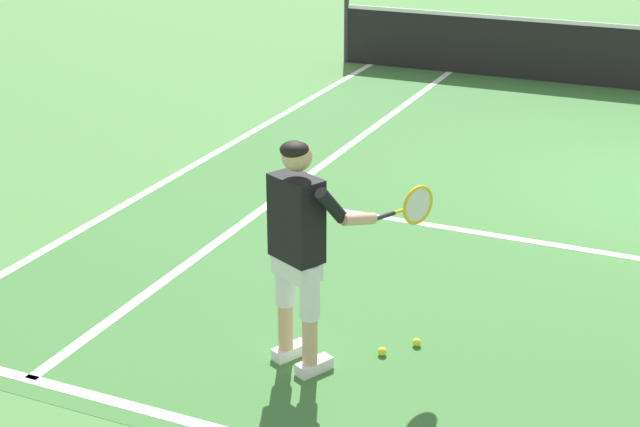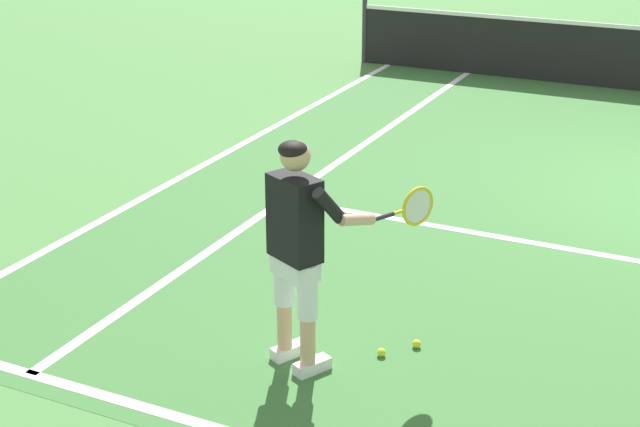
{
  "view_description": "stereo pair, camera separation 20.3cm",
  "coord_description": "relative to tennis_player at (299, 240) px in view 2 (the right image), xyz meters",
  "views": [
    {
      "loc": [
        0.16,
        -10.51,
        3.61
      ],
      "look_at": [
        -2.45,
        -4.61,
        1.05
      ],
      "focal_mm": 53.9,
      "sensor_mm": 36.0,
      "label": 1
    },
    {
      "loc": [
        0.34,
        -10.42,
        3.61
      ],
      "look_at": [
        -2.45,
        -4.61,
        1.05
      ],
      "focal_mm": 53.9,
      "sensor_mm": 36.0,
      "label": 2
    }
  ],
  "objects": [
    {
      "name": "tennis_ball_by_baseline",
      "position": [
        0.68,
        0.6,
        -0.96
      ],
      "size": [
        0.07,
        0.07,
        0.07
      ],
      "primitive_type": "sphere",
      "color": "#CCE02D",
      "rests_on": "ground"
    },
    {
      "name": "tennis_player",
      "position": [
        0.0,
        0.0,
        0.0
      ],
      "size": [
        1.0,
        0.95,
        1.71
      ],
      "color": "white",
      "rests_on": "ground"
    },
    {
      "name": "line_singles_left",
      "position": [
        -1.68,
        4.2,
        -0.99
      ],
      "size": [
        0.1,
        10.31,
        0.01
      ],
      "primitive_type": "cube",
      "color": "white",
      "rests_on": "ground"
    },
    {
      "name": "tennis_ball_near_feet",
      "position": [
        0.49,
        0.37,
        -0.96
      ],
      "size": [
        0.07,
        0.07,
        0.07
      ],
      "primitive_type": "sphere",
      "color": "#CCE02D",
      "rests_on": "ground"
    },
    {
      "name": "line_doubles_left",
      "position": [
        -3.06,
        4.2,
        -0.99
      ],
      "size": [
        0.1,
        10.31,
        0.01
      ],
      "primitive_type": "cube",
      "color": "white",
      "rests_on": "ground"
    }
  ]
}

